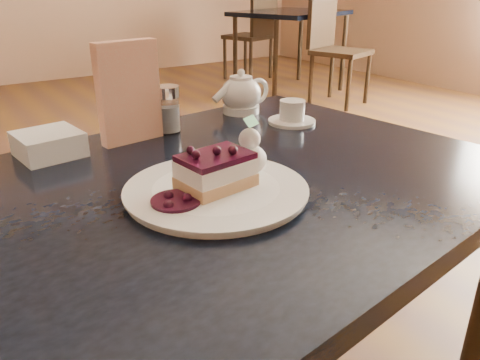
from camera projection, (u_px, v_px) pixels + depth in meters
main_table at (200, 224)px, 0.84m from camera, size 1.25×0.91×0.73m
dessert_plate at (216, 191)px, 0.77m from camera, size 0.30×0.30×0.01m
cheesecake_slice at (216, 171)px, 0.76m from camera, size 0.13×0.10×0.06m
whipped_cream at (249, 159)px, 0.81m from camera, size 0.06×0.06×0.05m
berry_sauce at (176, 201)px, 0.71m from camera, size 0.08×0.08×0.01m
tea_set at (251, 99)px, 1.21m from camera, size 0.21×0.26×0.10m
menu_card at (129, 93)px, 0.98m from camera, size 0.14×0.05×0.21m
sugar_shaker at (168, 109)px, 1.06m from camera, size 0.06×0.06×0.11m
napkin_stack at (49, 144)px, 0.93m from camera, size 0.13×0.13×0.05m
bg_table_far_right at (288, 83)px, 4.79m from camera, size 1.21×1.86×1.24m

